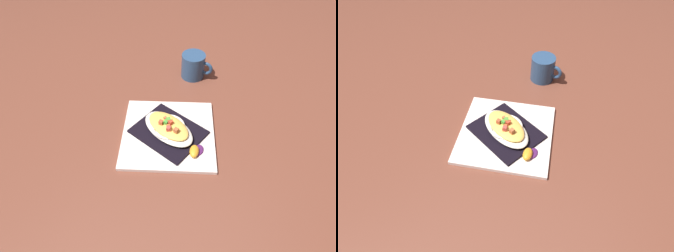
{
  "view_description": "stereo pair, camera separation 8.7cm",
  "coord_description": "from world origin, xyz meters",
  "views": [
    {
      "loc": [
        0.59,
        0.0,
        0.68
      ],
      "look_at": [
        0.0,
        0.0,
        0.04
      ],
      "focal_mm": 30.41,
      "sensor_mm": 36.0,
      "label": 1
    },
    {
      "loc": [
        0.58,
        0.09,
        0.68
      ],
      "look_at": [
        0.0,
        0.0,
        0.04
      ],
      "focal_mm": 30.41,
      "sensor_mm": 36.0,
      "label": 2
    }
  ],
  "objects": [
    {
      "name": "gratin_dish",
      "position": [
        0.0,
        0.0,
        0.04
      ],
      "size": [
        0.2,
        0.2,
        0.05
      ],
      "color": "silver",
      "rests_on": "folded_napkin"
    },
    {
      "name": "coffee_mug",
      "position": [
        -0.3,
        0.09,
        0.04
      ],
      "size": [
        0.09,
        0.12,
        0.09
      ],
      "color": "navy",
      "rests_on": "ground_plane"
    },
    {
      "name": "square_plate",
      "position": [
        0.0,
        0.0,
        0.01
      ],
      "size": [
        0.3,
        0.3,
        0.01
      ],
      "primitive_type": "cube",
      "rotation": [
        0.0,
        0.0,
        -0.04
      ],
      "color": "white",
      "rests_on": "ground_plane"
    },
    {
      "name": "folded_napkin",
      "position": [
        0.0,
        0.0,
        0.01
      ],
      "size": [
        0.25,
        0.26,
        0.01
      ],
      "primitive_type": "cube",
      "rotation": [
        0.0,
        0.0,
        0.87
      ],
      "color": "black",
      "rests_on": "square_plate"
    },
    {
      "name": "ground_plane",
      "position": [
        0.0,
        0.0,
        0.0
      ],
      "size": [
        2.6,
        2.6,
        0.0
      ],
      "primitive_type": "plane",
      "color": "brown"
    },
    {
      "name": "orange_garnish",
      "position": [
        0.08,
        0.08,
        0.02
      ],
      "size": [
        0.06,
        0.06,
        0.02
      ],
      "color": "#4C1D56",
      "rests_on": "square_plate"
    }
  ]
}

